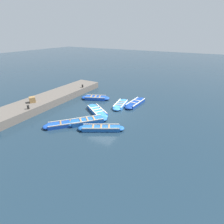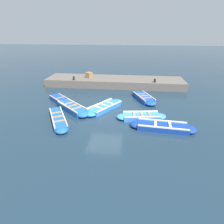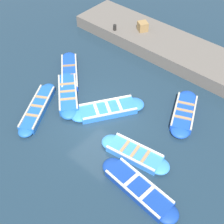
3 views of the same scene
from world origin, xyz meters
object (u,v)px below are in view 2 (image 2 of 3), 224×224
object	(u,v)px
boat_inner_gap	(104,107)
bollard_mid_north	(155,81)
boat_tucked	(144,98)
wooden_crate	(89,75)
boat_outer_left	(62,101)
boat_stern_in	(162,127)
bollard_north	(74,78)
boat_outer_right	(141,116)
boat_alongside	(72,108)
boat_bow_out	(58,119)

from	to	relation	value
boat_inner_gap	bollard_mid_north	xyz separation A→B (m)	(-4.90, 4.00, 0.77)
boat_tucked	boat_inner_gap	distance (m)	3.63
boat_tucked	wooden_crate	world-z (taller)	wooden_crate
boat_outer_left	boat_stern_in	size ratio (longest dim) A/B	0.87
boat_tucked	bollard_north	xyz separation A→B (m)	(-2.71, -6.68, 0.75)
boat_outer_right	boat_outer_left	bearing A→B (deg)	-107.98
boat_tucked	boat_alongside	size ratio (longest dim) A/B	1.04
boat_outer_left	wooden_crate	xyz separation A→B (m)	(-5.23, 0.95, 0.86)
bollard_mid_north	boat_tucked	bearing A→B (deg)	-22.14
boat_inner_gap	boat_alongside	world-z (taller)	boat_alongside
bollard_mid_north	boat_stern_in	bearing A→B (deg)	-2.02
boat_stern_in	wooden_crate	world-z (taller)	wooden_crate
boat_bow_out	boat_alongside	world-z (taller)	boat_alongside
boat_inner_gap	wooden_crate	xyz separation A→B (m)	(-5.97, -2.50, 0.86)
boat_stern_in	boat_tucked	bearing A→B (deg)	-169.64
boat_stern_in	bollard_north	xyz separation A→B (m)	(-7.33, -7.53, 0.76)
boat_bow_out	boat_alongside	bearing A→B (deg)	166.93
boat_outer_left	boat_outer_right	world-z (taller)	boat_outer_left
boat_outer_left	wooden_crate	size ratio (longest dim) A/B	5.98
boat_tucked	boat_outer_right	world-z (taller)	boat_tucked
boat_bow_out	bollard_north	xyz separation A→B (m)	(-7.07, -1.19, 0.76)
boat_stern_in	boat_bow_out	bearing A→B (deg)	-92.35
bollard_north	boat_outer_right	bearing A→B (deg)	46.22
boat_tucked	boat_outer_right	xyz separation A→B (m)	(3.41, -0.30, -0.02)
boat_bow_out	bollard_north	bearing A→B (deg)	-170.47
boat_tucked	boat_outer_left	bearing A→B (deg)	-77.21
bollard_north	bollard_mid_north	world-z (taller)	same
boat_tucked	boat_bow_out	world-z (taller)	boat_tucked
boat_bow_out	boat_stern_in	size ratio (longest dim) A/B	0.95
boat_inner_gap	bollard_north	distance (m)	6.24
boat_alongside	boat_stern_in	size ratio (longest dim) A/B	0.85
boat_alongside	bollard_mid_north	xyz separation A→B (m)	(-5.43, 6.22, 0.73)
wooden_crate	boat_alongside	bearing A→B (deg)	2.50
boat_inner_gap	boat_stern_in	distance (m)	4.46
bollard_north	bollard_mid_north	distance (m)	7.78
boat_outer_left	bollard_mid_north	world-z (taller)	bollard_mid_north
boat_tucked	boat_outer_left	world-z (taller)	boat_tucked
bollard_north	bollard_mid_north	bearing A→B (deg)	90.00
boat_bow_out	boat_stern_in	xyz separation A→B (m)	(0.26, 6.34, 0.00)
boat_alongside	bollard_mid_north	bearing A→B (deg)	131.12
boat_outer_left	bollard_north	xyz separation A→B (m)	(-4.15, -0.33, 0.76)
boat_stern_in	bollard_mid_north	distance (m)	7.37
boat_inner_gap	boat_stern_in	xyz separation A→B (m)	(2.43, 3.74, 0.01)
boat_stern_in	boat_outer_right	bearing A→B (deg)	-136.61
boat_inner_gap	boat_outer_left	size ratio (longest dim) A/B	1.09
boat_outer_left	bollard_mid_north	distance (m)	8.57
boat_outer_right	wooden_crate	world-z (taller)	wooden_crate
bollard_mid_north	wooden_crate	world-z (taller)	wooden_crate
boat_alongside	bollard_north	xyz separation A→B (m)	(-5.43, -1.57, 0.73)
boat_tucked	boat_outer_left	distance (m)	6.52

